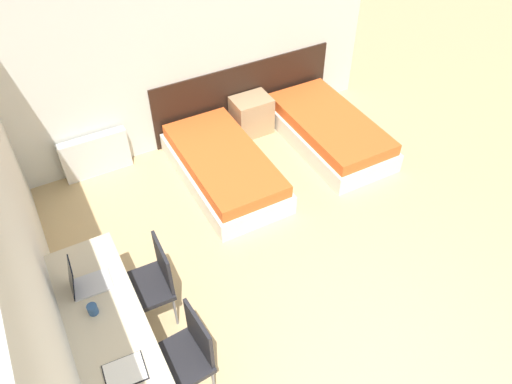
# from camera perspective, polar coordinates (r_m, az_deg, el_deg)

# --- Properties ---
(wall_back) EXTENTS (5.28, 0.05, 2.70)m
(wall_back) POSITION_cam_1_polar(r_m,az_deg,el_deg) (6.25, -8.65, 16.07)
(wall_back) COLOR silver
(wall_back) RESTS_ON ground_plane
(wall_left) EXTENTS (0.05, 5.17, 2.70)m
(wall_left) POSITION_cam_1_polar(r_m,az_deg,el_deg) (4.26, -25.11, -3.47)
(wall_left) COLOR silver
(wall_left) RESTS_ON ground_plane
(headboard_panel) EXTENTS (2.61, 0.03, 0.91)m
(headboard_panel) POSITION_cam_1_polar(r_m,az_deg,el_deg) (6.95, -1.42, 11.03)
(headboard_panel) COLOR black
(headboard_panel) RESTS_ON ground_plane
(bed_near_window) EXTENTS (0.96, 1.86, 0.41)m
(bed_near_window) POSITION_cam_1_polar(r_m,az_deg,el_deg) (6.13, -3.71, 2.83)
(bed_near_window) COLOR silver
(bed_near_window) RESTS_ON ground_plane
(bed_near_door) EXTENTS (0.96, 1.86, 0.41)m
(bed_near_door) POSITION_cam_1_polar(r_m,az_deg,el_deg) (6.77, 8.35, 6.91)
(bed_near_door) COLOR silver
(bed_near_door) RESTS_ON ground_plane
(nightstand) EXTENTS (0.51, 0.39, 0.53)m
(nightstand) POSITION_cam_1_polar(r_m,az_deg,el_deg) (6.89, -0.52, 8.78)
(nightstand) COLOR tan
(nightstand) RESTS_ON ground_plane
(radiator) EXTENTS (0.83, 0.12, 0.55)m
(radiator) POSITION_cam_1_polar(r_m,az_deg,el_deg) (6.49, -17.84, 4.03)
(radiator) COLOR silver
(radiator) RESTS_ON ground_plane
(desk) EXTENTS (0.59, 1.80, 0.78)m
(desk) POSITION_cam_1_polar(r_m,az_deg,el_deg) (4.34, -16.33, -15.28)
(desk) COLOR beige
(desk) RESTS_ON ground_plane
(chair_near_laptop) EXTENTS (0.48, 0.48, 0.91)m
(chair_near_laptop) POSITION_cam_1_polar(r_m,az_deg,el_deg) (4.67, -12.01, -9.95)
(chair_near_laptop) COLOR #232328
(chair_near_laptop) RESTS_ON ground_plane
(chair_near_notebook) EXTENTS (0.50, 0.50, 0.91)m
(chair_near_notebook) POSITION_cam_1_polar(r_m,az_deg,el_deg) (4.23, -8.16, -17.89)
(chair_near_notebook) COLOR #232328
(chair_near_notebook) RESTS_ON ground_plane
(laptop) EXTENTS (0.33, 0.25, 0.33)m
(laptop) POSITION_cam_1_polar(r_m,az_deg,el_deg) (4.38, -19.00, -9.72)
(laptop) COLOR silver
(laptop) RESTS_ON desk
(open_notebook) EXTENTS (0.31, 0.26, 0.02)m
(open_notebook) POSITION_cam_1_polar(r_m,az_deg,el_deg) (3.92, -14.75, -19.28)
(open_notebook) COLOR black
(open_notebook) RESTS_ON desk
(mug) EXTENTS (0.08, 0.08, 0.09)m
(mug) POSITION_cam_1_polar(r_m,az_deg,el_deg) (4.23, -18.17, -12.62)
(mug) COLOR #2D5184
(mug) RESTS_ON desk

